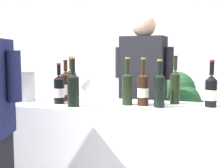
{
  "coord_description": "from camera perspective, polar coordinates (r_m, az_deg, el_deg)",
  "views": [
    {
      "loc": [
        0.72,
        -2.03,
        1.36
      ],
      "look_at": [
        0.11,
        0.0,
        1.13
      ],
      "focal_mm": 46.74,
      "sensor_mm": 36.0,
      "label": 1
    }
  ],
  "objects": [
    {
      "name": "wine_bottle_2",
      "position": [
        2.2,
        12.23,
        -0.34
      ],
      "size": [
        0.07,
        0.07,
        0.36
      ],
      "color": "black",
      "rests_on": "counter"
    },
    {
      "name": "wine_glass",
      "position": [
        2.16,
        -5.31,
        -0.11
      ],
      "size": [
        0.07,
        0.07,
        0.21
      ],
      "color": "silver",
      "rests_on": "counter"
    },
    {
      "name": "wine_bottle_6",
      "position": [
        2.07,
        -7.6,
        -0.79
      ],
      "size": [
        0.08,
        0.08,
        0.35
      ],
      "color": "black",
      "rests_on": "counter"
    },
    {
      "name": "potted_shrub",
      "position": [
        3.27,
        13.72,
        -5.65
      ],
      "size": [
        0.58,
        0.5,
        1.16
      ],
      "color": "brown",
      "rests_on": "ground_plane"
    },
    {
      "name": "wine_bottle_5",
      "position": [
        2.14,
        18.8,
        -1.26
      ],
      "size": [
        0.08,
        0.08,
        0.33
      ],
      "color": "black",
      "rests_on": "counter"
    },
    {
      "name": "counter",
      "position": [
        2.32,
        -2.76,
        -15.91
      ],
      "size": [
        2.13,
        0.56,
        0.98
      ],
      "primitive_type": "cube",
      "color": "white",
      "rests_on": "ground_plane"
    },
    {
      "name": "ice_bucket",
      "position": [
        2.4,
        -17.03,
        -0.3
      ],
      "size": [
        0.2,
        0.2,
        0.24
      ],
      "color": "silver",
      "rests_on": "counter"
    },
    {
      "name": "wine_bottle_10",
      "position": [
        2.04,
        9.25,
        -0.84
      ],
      "size": [
        0.07,
        0.07,
        0.33
      ],
      "color": "black",
      "rests_on": "counter"
    },
    {
      "name": "wine_bottle_3",
      "position": [
        2.11,
        3.02,
        -0.59
      ],
      "size": [
        0.08,
        0.08,
        0.35
      ],
      "color": "black",
      "rests_on": "counter"
    },
    {
      "name": "person_server",
      "position": [
        2.79,
        6.07,
        -4.6
      ],
      "size": [
        0.56,
        0.28,
        1.72
      ],
      "color": "black",
      "rests_on": "ground_plane"
    },
    {
      "name": "wine_bottle_9",
      "position": [
        2.1,
        6.11,
        -0.96
      ],
      "size": [
        0.08,
        0.08,
        0.34
      ],
      "color": "black",
      "rests_on": "counter"
    },
    {
      "name": "wine_bottle_8",
      "position": [
        2.64,
        -18.2,
        0.3
      ],
      "size": [
        0.08,
        0.08,
        0.34
      ],
      "color": "black",
      "rests_on": "counter"
    },
    {
      "name": "wine_bottle_7",
      "position": [
        2.31,
        -9.02,
        -0.42
      ],
      "size": [
        0.08,
        0.08,
        0.32
      ],
      "color": "black",
      "rests_on": "counter"
    },
    {
      "name": "wine_bottle_4",
      "position": [
        2.7,
        -20.27,
        0.63
      ],
      "size": [
        0.07,
        0.07,
        0.35
      ],
      "color": "black",
      "rests_on": "counter"
    },
    {
      "name": "wine_bottle_0",
      "position": [
        2.4,
        -7.98,
        0.01
      ],
      "size": [
        0.08,
        0.08,
        0.35
      ],
      "color": "black",
      "rests_on": "counter"
    },
    {
      "name": "wall_back",
      "position": [
        4.68,
        7.83,
        6.49
      ],
      "size": [
        8.0,
        0.1,
        2.8
      ],
      "primitive_type": "cube",
      "color": "white",
      "rests_on": "ground_plane"
    },
    {
      "name": "wine_bottle_1",
      "position": [
        2.2,
        -10.3,
        -1.03
      ],
      "size": [
        0.08,
        0.08,
        0.3
      ],
      "color": "black",
      "rests_on": "counter"
    }
  ]
}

